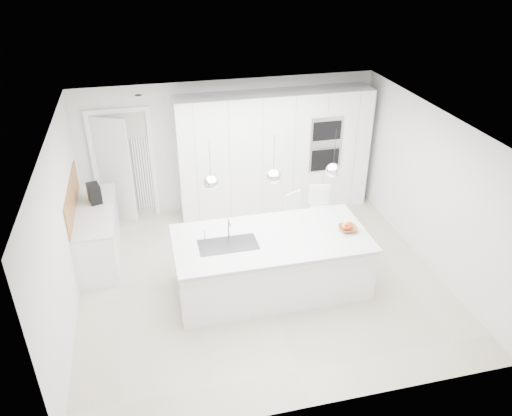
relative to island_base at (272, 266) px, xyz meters
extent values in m
plane|color=#BCB499|center=(-0.10, 0.30, -0.43)|extent=(5.50, 5.50, 0.00)
plane|color=silver|center=(-0.10, 2.80, 0.82)|extent=(5.50, 0.00, 5.50)
plane|color=silver|center=(-2.85, 0.30, 0.82)|extent=(0.00, 5.00, 5.00)
plane|color=white|center=(-0.10, 0.30, 2.07)|extent=(5.50, 5.50, 0.00)
cube|color=white|center=(0.70, 2.50, 0.72)|extent=(3.60, 0.60, 2.30)
cube|color=white|center=(-2.30, 2.72, 0.57)|extent=(0.76, 0.38, 2.00)
cube|color=white|center=(-2.55, 1.50, 0.00)|extent=(0.60, 1.80, 0.86)
cube|color=silver|center=(-2.55, 1.50, 0.45)|extent=(0.62, 1.82, 0.04)
cube|color=#9C6533|center=(-2.84, 1.50, 0.72)|extent=(0.02, 1.80, 0.50)
cube|color=white|center=(0.00, 0.00, 0.00)|extent=(2.80, 1.20, 0.86)
cube|color=silver|center=(0.00, 0.05, 0.45)|extent=(2.84, 1.40, 0.04)
cylinder|color=white|center=(-0.60, 0.20, 0.62)|extent=(0.02, 0.02, 0.30)
sphere|color=white|center=(-0.85, 0.00, 1.47)|extent=(0.20, 0.20, 0.20)
sphere|color=white|center=(0.00, 0.00, 1.47)|extent=(0.20, 0.20, 0.20)
sphere|color=white|center=(0.85, 0.00, 1.47)|extent=(0.20, 0.20, 0.20)
imported|color=#9C6533|center=(1.15, -0.04, 0.50)|extent=(0.30, 0.30, 0.07)
cube|color=black|center=(-2.53, 1.77, 0.62)|extent=(0.25, 0.32, 0.31)
sphere|color=red|center=(1.09, -0.06, 0.54)|extent=(0.09, 0.09, 0.09)
sphere|color=red|center=(1.18, -0.04, 0.54)|extent=(0.08, 0.08, 0.08)
sphere|color=red|center=(1.14, -0.01, 0.53)|extent=(0.07, 0.07, 0.07)
torus|color=yellow|center=(1.13, -0.05, 0.58)|extent=(0.22, 0.16, 0.20)
camera|label=1|loc=(-1.63, -5.84, 4.37)|focal=35.00mm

